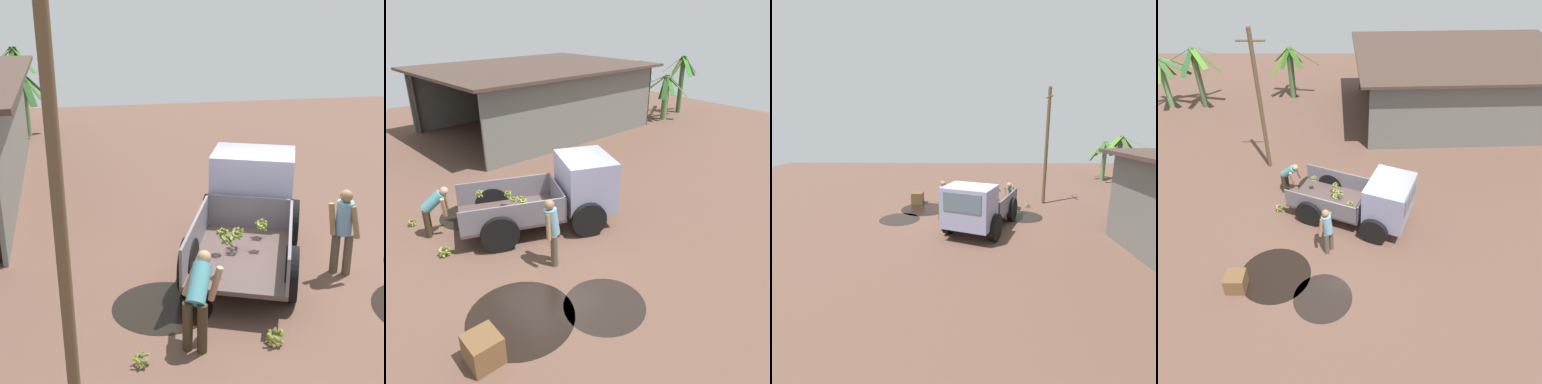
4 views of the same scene
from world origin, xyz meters
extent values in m
plane|color=brown|center=(0.00, 0.00, 0.00)|extent=(36.00, 36.00, 0.00)
cylinder|color=black|center=(-1.36, 2.00, 0.00)|extent=(1.69, 1.69, 0.01)
cylinder|color=black|center=(-0.92, -3.29, 0.00)|extent=(1.70, 1.70, 0.01)
cylinder|color=black|center=(-2.41, -2.46, 0.00)|extent=(2.15, 2.15, 0.01)
cube|color=#4B3B37|center=(-0.82, 0.48, 0.52)|extent=(3.12, 2.60, 0.08)
cube|color=slate|center=(-0.51, 1.25, 0.88)|extent=(2.49, 1.06, 0.64)
cube|color=slate|center=(-1.14, -0.29, 0.88)|extent=(2.49, 1.06, 0.64)
cube|color=slate|center=(0.39, -0.02, 0.88)|extent=(0.70, 1.61, 0.64)
cube|color=#8789AA|center=(1.15, -0.33, 1.19)|extent=(1.88, 2.06, 1.43)
cube|color=#4C606B|center=(1.78, -0.59, 1.48)|extent=(0.54, 1.25, 0.63)
cylinder|color=black|center=(1.30, 0.57, 0.48)|extent=(0.97, 0.57, 0.96)
cylinder|color=black|center=(0.62, -1.07, 0.48)|extent=(0.97, 0.57, 0.96)
cylinder|color=black|center=(-0.86, 1.45, 0.48)|extent=(0.97, 0.57, 0.96)
cylinder|color=black|center=(-1.53, -0.19, 0.48)|extent=(0.97, 0.57, 0.96)
sphere|color=brown|center=(-1.44, 0.91, 1.22)|extent=(0.09, 0.09, 0.09)
cylinder|color=olive|center=(-1.47, 0.97, 1.17)|extent=(0.18, 0.11, 0.12)
cylinder|color=olive|center=(-1.49, 0.90, 1.15)|extent=(0.06, 0.16, 0.16)
cylinder|color=olive|center=(-1.44, 0.86, 1.14)|extent=(0.14, 0.06, 0.17)
cylinder|color=olive|center=(-1.40, 0.89, 1.14)|extent=(0.10, 0.15, 0.17)
cylinder|color=olive|center=(-1.39, 0.95, 1.16)|extent=(0.15, 0.15, 0.14)
sphere|color=#433C2B|center=(-0.68, 0.79, 1.00)|extent=(0.08, 0.08, 0.08)
cylinder|color=olive|center=(-0.72, 0.85, 0.96)|extent=(0.16, 0.13, 0.11)
cylinder|color=olive|center=(-0.72, 0.79, 0.93)|extent=(0.04, 0.14, 0.16)
cylinder|color=olive|center=(-0.72, 0.77, 0.93)|extent=(0.10, 0.14, 0.16)
cylinder|color=olive|center=(-0.68, 0.73, 0.95)|extent=(0.16, 0.05, 0.13)
cylinder|color=olive|center=(-0.64, 0.75, 0.94)|extent=(0.14, 0.13, 0.14)
cylinder|color=olive|center=(-0.63, 0.79, 0.93)|extent=(0.04, 0.14, 0.16)
cylinder|color=olive|center=(-0.62, 0.84, 0.97)|extent=(0.14, 0.16, 0.09)
cylinder|color=#88A93A|center=(-0.67, 0.84, 0.93)|extent=(0.14, 0.05, 0.16)
sphere|color=#4A4330|center=(-0.66, 0.05, 1.05)|extent=(0.07, 0.07, 0.07)
cylinder|color=#87A826|center=(-0.70, 0.04, 0.99)|extent=(0.08, 0.13, 0.15)
cylinder|color=olive|center=(-0.68, -0.01, 1.02)|extent=(0.16, 0.09, 0.09)
cylinder|color=#8DA42B|center=(-0.62, 0.02, 0.99)|extent=(0.13, 0.11, 0.14)
cylinder|color=olive|center=(-0.61, 0.05, 0.99)|extent=(0.04, 0.14, 0.14)
cylinder|color=olive|center=(-0.62, 0.09, 0.99)|extent=(0.12, 0.13, 0.13)
cylinder|color=olive|center=(-0.67, 0.12, 1.02)|extent=(0.16, 0.06, 0.10)
cylinder|color=olive|center=(-0.71, 0.08, 1.01)|extent=(0.10, 0.16, 0.10)
sphere|color=brown|center=(-0.67, 0.53, 0.92)|extent=(0.07, 0.07, 0.07)
cylinder|color=olive|center=(-0.73, 0.55, 0.88)|extent=(0.09, 0.17, 0.12)
cylinder|color=olive|center=(-0.71, 0.48, 0.88)|extent=(0.16, 0.13, 0.11)
cylinder|color=olive|center=(-0.63, 0.47, 0.88)|extent=(0.16, 0.12, 0.10)
cylinder|color=olive|center=(-0.62, 0.54, 0.85)|extent=(0.07, 0.14, 0.16)
cylinder|color=olive|center=(-0.66, 0.60, 0.87)|extent=(0.16, 0.06, 0.13)
sphere|color=brown|center=(-0.14, -0.10, 0.89)|extent=(0.09, 0.09, 0.09)
cylinder|color=olive|center=(-0.18, -0.16, 0.84)|extent=(0.18, 0.15, 0.13)
cylinder|color=olive|center=(-0.11, -0.16, 0.83)|extent=(0.18, 0.14, 0.15)
cylinder|color=olive|center=(-0.07, -0.09, 0.85)|extent=(0.08, 0.19, 0.12)
cylinder|color=olive|center=(-0.14, -0.05, 0.82)|extent=(0.16, 0.07, 0.17)
cylinder|color=olive|center=(-0.20, -0.07, 0.83)|extent=(0.13, 0.18, 0.15)
sphere|color=brown|center=(-0.48, 0.46, 0.91)|extent=(0.07, 0.07, 0.07)
cylinder|color=olive|center=(-0.55, 0.49, 0.86)|extent=(0.09, 0.20, 0.11)
cylinder|color=#8DB033|center=(-0.52, 0.43, 0.83)|extent=(0.10, 0.14, 0.18)
cylinder|color=olive|center=(-0.48, 0.38, 0.87)|extent=(0.20, 0.05, 0.10)
cylinder|color=olive|center=(-0.43, 0.41, 0.85)|extent=(0.14, 0.15, 0.15)
cylinder|color=olive|center=(-0.40, 0.48, 0.85)|extent=(0.09, 0.19, 0.13)
cylinder|color=olive|center=(-0.46, 0.52, 0.83)|extent=(0.16, 0.09, 0.17)
cylinder|color=olive|center=(-0.50, 0.52, 0.84)|extent=(0.16, 0.09, 0.16)
cube|color=#64655E|center=(10.17, 8.58, 1.50)|extent=(0.40, 6.95, 3.00)
cube|color=#64655E|center=(5.22, 11.80, 1.50)|extent=(9.70, 0.51, 3.00)
cube|color=#64655E|center=(5.52, 4.95, 1.50)|extent=(9.70, 0.51, 3.00)
cube|color=#433129|center=(5.37, 8.38, 3.06)|extent=(10.83, 8.20, 0.12)
cylinder|color=#3F3833|center=(0.58, 11.41, 1.50)|extent=(0.16, 0.16, 3.00)
cylinder|color=#3F3833|center=(0.86, 4.96, 1.50)|extent=(0.16, 0.16, 3.00)
cylinder|color=#677F57|center=(11.22, 6.58, 1.51)|extent=(0.30, 0.30, 3.02)
cube|color=#448439|center=(11.73, 6.68, 2.65)|extent=(1.05, 0.38, 0.87)
cube|color=#2D7323|center=(11.35, 6.98, 2.54)|extent=(0.47, 0.89, 1.08)
cube|color=#3C6E2A|center=(10.78, 6.89, 2.34)|extent=(1.05, 0.85, 1.48)
cube|color=#36512B|center=(10.82, 6.24, 2.39)|extent=(0.95, 0.83, 1.38)
cube|color=#69884A|center=(11.39, 6.24, 2.57)|extent=(0.55, 0.79, 1.01)
cylinder|color=#3A5A2B|center=(13.92, 5.75, 1.59)|extent=(0.26, 0.26, 3.17)
cube|color=#5B8925|center=(14.47, 5.72, 2.64)|extent=(1.12, 0.36, 1.19)
cube|color=#445A31|center=(14.32, 6.34, 2.64)|extent=(1.00, 1.32, 1.17)
cube|color=#49702D|center=(13.64, 6.22, 2.76)|extent=(0.76, 1.06, 0.94)
cube|color=#4D6F28|center=(13.40, 5.84, 2.49)|extent=(1.09, 0.38, 1.47)
cube|color=#297121|center=(13.77, 5.34, 2.71)|extent=(0.57, 0.92, 1.03)
cube|color=#315D26|center=(14.18, 5.45, 2.75)|extent=(0.74, 0.80, 0.97)
cylinder|color=#60864F|center=(11.97, 5.30, 1.18)|extent=(0.36, 0.36, 2.36)
cube|color=#4D7E3F|center=(12.51, 5.31, 2.04)|extent=(1.08, 0.27, 0.75)
cube|color=#37511D|center=(12.32, 5.74, 1.65)|extent=(0.91, 1.04, 1.53)
cube|color=#44582D|center=(11.80, 5.86, 2.11)|extent=(0.58, 1.18, 0.60)
cube|color=#39551A|center=(11.42, 5.72, 1.88)|extent=(1.26, 1.03, 1.07)
cube|color=#295723|center=(11.61, 5.09, 1.82)|extent=(0.87, 0.67, 1.17)
cube|color=#336427|center=(11.87, 4.97, 1.92)|extent=(0.45, 0.76, 0.99)
cube|color=#3E7425|center=(12.31, 4.84, 1.86)|extent=(0.92, 1.11, 1.11)
cylinder|color=brown|center=(-0.88, -1.56, 0.41)|extent=(0.22, 0.22, 0.82)
cylinder|color=brown|center=(-0.75, -1.36, 0.41)|extent=(0.22, 0.22, 0.82)
cylinder|color=#6997AF|center=(-0.85, -1.44, 1.13)|extent=(0.47, 0.45, 0.67)
sphere|color=#8C6746|center=(-0.88, -1.42, 1.57)|extent=(0.23, 0.23, 0.23)
cylinder|color=#8C6746|center=(-1.03, -1.56, 1.11)|extent=(0.21, 0.25, 0.61)
cylinder|color=#8C6746|center=(-0.79, -1.23, 1.10)|extent=(0.19, 0.22, 0.61)
cylinder|color=#34291A|center=(-2.59, 1.80, 0.39)|extent=(0.20, 0.20, 0.77)
cylinder|color=#34291A|center=(-2.68, 1.61, 0.39)|extent=(0.20, 0.20, 0.77)
cylinder|color=teal|center=(-2.43, 1.61, 0.97)|extent=(0.71, 0.54, 0.61)
sphere|color=tan|center=(-2.15, 1.47, 1.25)|extent=(0.22, 0.22, 0.22)
cylinder|color=tan|center=(-2.09, 1.66, 0.87)|extent=(0.21, 0.30, 0.57)
cylinder|color=tan|center=(-2.28, 1.32, 0.86)|extent=(0.19, 0.25, 0.58)
sphere|color=#463F2D|center=(-2.72, 0.51, 0.21)|extent=(0.09, 0.09, 0.09)
cylinder|color=olive|center=(-2.72, 0.42, 0.14)|extent=(0.23, 0.05, 0.16)
cylinder|color=olive|center=(-2.65, 0.47, 0.12)|extent=(0.15, 0.20, 0.20)
cylinder|color=#5D7523|center=(-2.64, 0.54, 0.13)|extent=(0.11, 0.22, 0.19)
cylinder|color=olive|center=(-2.71, 0.58, 0.11)|extent=(0.19, 0.08, 0.22)
cylinder|color=#94A939|center=(-2.78, 0.55, 0.12)|extent=(0.15, 0.20, 0.20)
cylinder|color=#8EA141|center=(-2.79, 0.49, 0.12)|extent=(0.10, 0.21, 0.20)
sphere|color=brown|center=(-2.83, 2.51, 0.16)|extent=(0.07, 0.07, 0.07)
cylinder|color=olive|center=(-2.76, 2.47, 0.11)|extent=(0.12, 0.18, 0.12)
cylinder|color=#5C771D|center=(-2.76, 2.55, 0.12)|extent=(0.12, 0.19, 0.10)
cylinder|color=olive|center=(-2.83, 2.57, 0.08)|extent=(0.16, 0.03, 0.17)
cylinder|color=olive|center=(-2.90, 2.54, 0.10)|extent=(0.11, 0.17, 0.14)
cylinder|color=olive|center=(-2.89, 2.47, 0.09)|extent=(0.12, 0.16, 0.16)
cylinder|color=#91AD2E|center=(-2.84, 2.44, 0.10)|extent=(0.18, 0.05, 0.14)
cube|color=brown|center=(-3.44, -2.94, 0.28)|extent=(0.56, 0.56, 0.56)
camera|label=1|loc=(-9.12, 3.06, 4.78)|focal=50.00mm
camera|label=2|loc=(-5.15, -7.43, 5.41)|focal=35.00mm
camera|label=3|loc=(11.11, -0.36, 4.11)|focal=28.00mm
camera|label=4|loc=(-0.14, -9.80, 9.00)|focal=35.00mm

